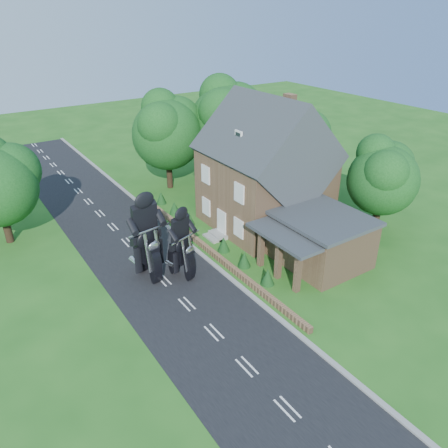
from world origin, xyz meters
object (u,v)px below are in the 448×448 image
garden_wall (205,246)px  motorcycle_follow (148,265)px  house (265,172)px  motorcycle_lead (182,266)px  annex (320,239)px

garden_wall → motorcycle_follow: size_ratio=11.28×
house → motorcycle_follow: (-11.10, -2.15, -3.43)m
motorcycle_follow → garden_wall: bearing=-174.0°
motorcycle_lead → motorcycle_follow: bearing=-48.1°
annex → motorcycle_lead: (-8.64, 3.56, -1.02)m
house → motorcycle_follow: size_ratio=5.25×
house → garden_wall: bearing=-170.8°
garden_wall → annex: 8.19m
house → annex: 7.30m
house → motorcycle_follow: 11.82m
annex → motorcycle_follow: size_ratio=3.61×
garden_wall → motorcycle_lead: size_ratio=13.63×
annex → motorcycle_follow: annex is taller
motorcycle_lead → motorcycle_follow: motorcycle_follow is taller
annex → motorcycle_lead: size_ratio=4.37×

